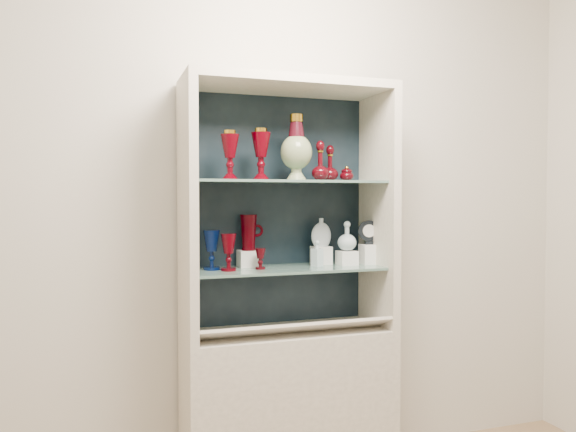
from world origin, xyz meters
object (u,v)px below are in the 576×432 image
object	(u,v)px
ruby_goblet_small	(260,259)
ruby_pitcher	(249,233)
enamel_urn	(296,147)
cameo_medallion	(369,232)
clear_square_bottle	(317,253)
flat_flask	(321,232)
ruby_goblet_tall	(229,252)
ruby_decanter_b	(330,162)
pedestal_lamp_right	(261,154)
lidded_bowl	(347,174)
clear_round_decanter	(347,237)
pedestal_lamp_left	(230,155)
ruby_decanter_a	(320,158)
cobalt_goblet	(212,250)

from	to	relation	value
ruby_goblet_small	ruby_pitcher	bearing A→B (deg)	105.53
enamel_urn	cameo_medallion	size ratio (longest dim) A/B	2.44
clear_square_bottle	flat_flask	xyz separation A→B (m)	(0.05, 0.08, 0.10)
ruby_goblet_tall	ruby_pitcher	distance (m)	0.19
ruby_decanter_b	flat_flask	size ratio (longest dim) A/B	1.29
pedestal_lamp_right	lidded_bowl	distance (m)	0.48
enamel_urn	flat_flask	distance (m)	0.47
ruby_goblet_small	clear_round_decanter	world-z (taller)	clear_round_decanter
ruby_goblet_tall	ruby_goblet_small	size ratio (longest dim) A/B	1.73
ruby_goblet_tall	cameo_medallion	world-z (taller)	cameo_medallion
clear_square_bottle	flat_flask	size ratio (longest dim) A/B	0.86
enamel_urn	clear_square_bottle	bearing A→B (deg)	23.56
ruby_goblet_tall	clear_square_bottle	xyz separation A→B (m)	(0.45, 0.03, -0.02)
pedestal_lamp_right	lidded_bowl	xyz separation A→B (m)	(0.47, 0.07, -0.08)
clear_square_bottle	cameo_medallion	world-z (taller)	cameo_medallion
pedestal_lamp_left	ruby_decanter_a	distance (m)	0.44
ruby_pitcher	ruby_decanter_b	bearing A→B (deg)	0.79
ruby_goblet_small	cameo_medallion	size ratio (longest dim) A/B	0.78
enamel_urn	ruby_goblet_small	bearing A→B (deg)	167.23
enamel_urn	clear_round_decanter	bearing A→B (deg)	12.11
lidded_bowl	clear_square_bottle	distance (m)	0.43
ruby_decanter_b	ruby_pitcher	xyz separation A→B (m)	(-0.41, 0.04, -0.35)
pedestal_lamp_left	lidded_bowl	size ratio (longest dim) A/B	2.84
ruby_decanter_b	flat_flask	bearing A→B (deg)	141.76
flat_flask	clear_round_decanter	size ratio (longest dim) A/B	1.04
flat_flask	lidded_bowl	bearing A→B (deg)	-17.36
enamel_urn	lidded_bowl	size ratio (longest dim) A/B	3.93
flat_flask	ruby_pitcher	bearing A→B (deg)	179.60
enamel_urn	ruby_goblet_small	size ratio (longest dim) A/B	3.12
cobalt_goblet	cameo_medallion	world-z (taller)	cameo_medallion
cobalt_goblet	ruby_pitcher	distance (m)	0.21
pedestal_lamp_right	lidded_bowl	world-z (taller)	pedestal_lamp_right
cameo_medallion	pedestal_lamp_left	bearing A→B (deg)	-162.78
cobalt_goblet	ruby_goblet_small	size ratio (longest dim) A/B	1.88
cameo_medallion	pedestal_lamp_right	bearing A→B (deg)	-162.99
enamel_urn	flat_flask	world-z (taller)	enamel_urn
ruby_goblet_small	ruby_goblet_tall	bearing A→B (deg)	-176.40
pedestal_lamp_right	cameo_medallion	size ratio (longest dim) A/B	1.89
cobalt_goblet	flat_flask	bearing A→B (deg)	4.42
ruby_decanter_a	ruby_decanter_b	size ratio (longest dim) A/B	1.11
lidded_bowl	clear_round_decanter	bearing A→B (deg)	-108.53
ruby_decanter_b	ruby_pitcher	world-z (taller)	ruby_decanter_b
pedestal_lamp_right	ruby_pitcher	size ratio (longest dim) A/B	1.37
pedestal_lamp_left	clear_round_decanter	xyz separation A→B (m)	(0.61, 0.06, -0.39)
ruby_goblet_small	ruby_pitcher	world-z (taller)	ruby_pitcher
pedestal_lamp_right	ruby_goblet_tall	distance (m)	0.48
pedestal_lamp_left	cameo_medallion	world-z (taller)	pedestal_lamp_left
pedestal_lamp_right	clear_square_bottle	distance (m)	0.56
enamel_urn	ruby_pitcher	world-z (taller)	enamel_urn
enamel_urn	flat_flask	xyz separation A→B (m)	(0.18, 0.13, -0.41)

